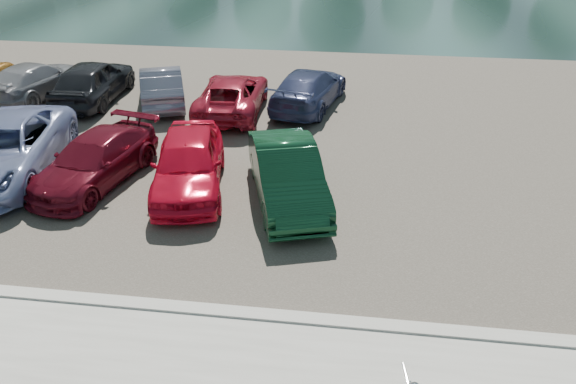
{
  "coord_description": "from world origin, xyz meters",
  "views": [
    {
      "loc": [
        0.74,
        -5.73,
        7.14
      ],
      "look_at": [
        -0.64,
        4.86,
        1.1
      ],
      "focal_mm": 35.0,
      "sensor_mm": 36.0,
      "label": 1
    }
  ],
  "objects": [
    {
      "name": "kerb",
      "position": [
        0.0,
        2.0,
        0.07
      ],
      "size": [
        60.0,
        0.3,
        0.14
      ],
      "primitive_type": "cube",
      "color": "#A29F99",
      "rests_on": "ground"
    },
    {
      "name": "parking_lot",
      "position": [
        0.0,
        11.0,
        0.02
      ],
      "size": [
        60.0,
        18.0,
        0.04
      ],
      "primitive_type": "cube",
      "color": "#454037",
      "rests_on": "ground"
    },
    {
      "name": "car_2",
      "position": [
        -8.5,
        6.71,
        0.79
      ],
      "size": [
        3.32,
        5.72,
        1.5
      ],
      "primitive_type": "imported",
      "rotation": [
        0.0,
        0.0,
        0.16
      ],
      "color": "#838FBF",
      "rests_on": "parking_lot"
    },
    {
      "name": "car_3",
      "position": [
        -5.97,
        6.67,
        0.65
      ],
      "size": [
        2.6,
        4.51,
        1.23
      ],
      "primitive_type": "imported",
      "rotation": [
        0.0,
        0.0,
        -0.22
      ],
      "color": "maroon",
      "rests_on": "parking_lot"
    },
    {
      "name": "car_4",
      "position": [
        -3.43,
        6.64,
        0.77
      ],
      "size": [
        2.55,
        4.54,
        1.46
      ],
      "primitive_type": "imported",
      "rotation": [
        0.0,
        0.0,
        0.2
      ],
      "color": "red",
      "rests_on": "parking_lot"
    },
    {
      "name": "car_5",
      "position": [
        -0.84,
        6.34,
        0.75
      ],
      "size": [
        2.69,
        4.58,
        1.42
      ],
      "primitive_type": "imported",
      "rotation": [
        0.0,
        0.0,
        0.29
      ],
      "color": "#103D23",
      "rests_on": "parking_lot"
    },
    {
      "name": "car_7",
      "position": [
        -10.93,
        12.64,
        0.67
      ],
      "size": [
        2.45,
        4.56,
        1.26
      ],
      "primitive_type": "imported",
      "rotation": [
        0.0,
        0.0,
        2.98
      ],
      "color": "gray",
      "rests_on": "parking_lot"
    },
    {
      "name": "car_8",
      "position": [
        -8.64,
        12.52,
        0.78
      ],
      "size": [
        1.81,
        4.39,
        1.49
      ],
      "primitive_type": "imported",
      "rotation": [
        0.0,
        0.0,
        3.15
      ],
      "color": "black",
      "rests_on": "parking_lot"
    },
    {
      "name": "car_9",
      "position": [
        -6.13,
        12.59,
        0.7
      ],
      "size": [
        2.69,
        4.24,
        1.32
      ],
      "primitive_type": "imported",
      "rotation": [
        0.0,
        0.0,
        3.49
      ],
      "color": "slate",
      "rests_on": "parking_lot"
    },
    {
      "name": "car_10",
      "position": [
        -3.5,
        12.07,
        0.66
      ],
      "size": [
        2.23,
        4.55,
        1.24
      ],
      "primitive_type": "imported",
      "rotation": [
        0.0,
        0.0,
        3.18
      ],
      "color": "#A91C32",
      "rests_on": "parking_lot"
    },
    {
      "name": "car_11",
      "position": [
        -0.96,
        12.95,
        0.69
      ],
      "size": [
        2.72,
        4.77,
        1.3
      ],
      "primitive_type": "imported",
      "rotation": [
        0.0,
        0.0,
        2.93
      ],
      "color": "navy",
      "rests_on": "parking_lot"
    }
  ]
}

